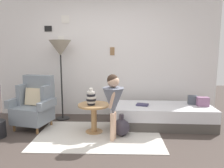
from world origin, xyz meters
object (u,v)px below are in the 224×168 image
at_px(armchair, 35,104).
at_px(vase_striped, 91,98).
at_px(book_on_daybed, 142,105).
at_px(floor_lamp, 60,50).
at_px(daybed, 161,116).
at_px(demijohn_near, 121,127).
at_px(side_table, 94,112).
at_px(person_child, 113,99).

relative_size(armchair, vase_striped, 3.31).
bearing_deg(book_on_daybed, vase_striped, -155.64).
xyz_separation_m(floor_lamp, book_on_daybed, (1.64, -0.37, -1.02)).
relative_size(daybed, book_on_daybed, 8.75).
distance_m(vase_striped, demijohn_near, 0.71).
bearing_deg(demijohn_near, side_table, 163.82).
xyz_separation_m(daybed, side_table, (-1.25, -0.38, 0.17)).
bearing_deg(floor_lamp, person_child, -44.18).
bearing_deg(armchair, book_on_daybed, 3.72).
height_order(side_table, vase_striped, vase_striped).
xyz_separation_m(vase_striped, floor_lamp, (-0.71, 0.79, 0.80)).
relative_size(armchair, side_table, 1.76).
distance_m(daybed, floor_lamp, 2.38).
relative_size(daybed, vase_striped, 6.56).
relative_size(armchair, demijohn_near, 2.58).
xyz_separation_m(floor_lamp, person_child, (1.10, -1.07, -0.75)).
xyz_separation_m(floor_lamp, demijohn_near, (1.23, -0.88, -1.28)).
height_order(person_child, demijohn_near, person_child).
distance_m(armchair, book_on_daybed, 2.03).
bearing_deg(person_child, book_on_daybed, 52.25).
bearing_deg(armchair, daybed, 3.39).
height_order(armchair, person_child, person_child).
xyz_separation_m(daybed, demijohn_near, (-0.77, -0.51, -0.05)).
bearing_deg(side_table, book_on_daybed, 22.41).
bearing_deg(vase_striped, daybed, 18.41).
height_order(vase_striped, demijohn_near, vase_striped).
distance_m(vase_striped, book_on_daybed, 1.04).
relative_size(vase_striped, person_child, 0.27).
height_order(armchair, demijohn_near, armchair).
bearing_deg(person_child, daybed, 38.10).
height_order(vase_striped, book_on_daybed, vase_striped).
relative_size(armchair, floor_lamp, 0.59).
height_order(side_table, person_child, person_child).
height_order(armchair, vase_striped, armchair).
distance_m(daybed, person_child, 1.24).
distance_m(daybed, side_table, 1.31).
bearing_deg(book_on_daybed, demijohn_near, -128.78).
distance_m(side_table, floor_lamp, 1.50).
xyz_separation_m(armchair, person_child, (1.49, -0.56, 0.24)).
xyz_separation_m(vase_striped, book_on_daybed, (0.92, 0.42, -0.22)).
distance_m(book_on_daybed, demijohn_near, 0.70).
relative_size(side_table, vase_striped, 1.88).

